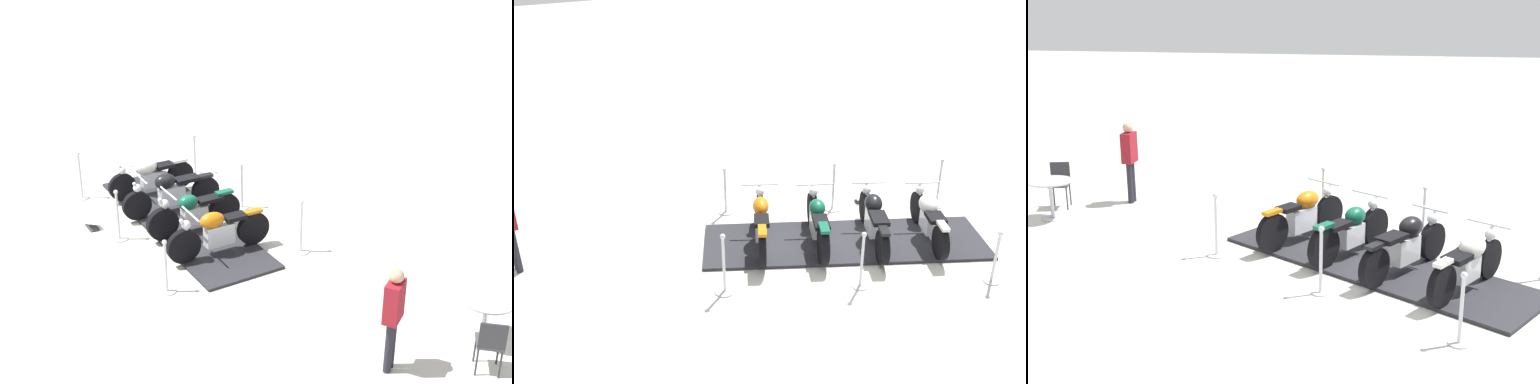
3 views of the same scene
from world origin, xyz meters
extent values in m
plane|color=beige|center=(0.00, 0.00, 0.00)|extent=(80.00, 80.00, 0.00)
cube|color=#28282D|center=(0.00, 0.00, 0.03)|extent=(4.34, 5.46, 0.06)
cylinder|color=black|center=(-0.29, -1.76, 0.38)|extent=(0.59, 0.45, 0.63)
cylinder|color=black|center=(-1.48, -0.97, 0.38)|extent=(0.59, 0.45, 0.63)
cube|color=silver|center=(-0.89, -1.36, 0.41)|extent=(0.53, 0.45, 0.35)
ellipsoid|color=silver|center=(-0.78, -1.43, 0.74)|extent=(0.63, 0.58, 0.35)
cube|color=black|center=(-1.15, -1.19, 0.68)|extent=(0.52, 0.49, 0.08)
cube|color=silver|center=(-1.48, -0.97, 0.72)|extent=(0.37, 0.31, 0.06)
cylinder|color=silver|center=(-0.34, -1.72, 0.65)|extent=(0.24, 0.19, 0.55)
cylinder|color=silver|center=(-0.39, -1.69, 0.97)|extent=(0.43, 0.62, 0.04)
sphere|color=silver|center=(-0.31, -1.75, 0.77)|extent=(0.18, 0.18, 0.18)
cylinder|color=black|center=(0.37, -0.91, 0.38)|extent=(0.60, 0.47, 0.63)
cylinder|color=black|center=(-0.96, 0.00, 0.38)|extent=(0.60, 0.47, 0.63)
cube|color=silver|center=(-0.30, -0.45, 0.44)|extent=(0.59, 0.51, 0.41)
ellipsoid|color=black|center=(-0.18, -0.53, 0.79)|extent=(0.57, 0.54, 0.34)
cube|color=black|center=(-0.61, -0.24, 0.74)|extent=(0.60, 0.54, 0.08)
cube|color=black|center=(-0.96, 0.00, 0.72)|extent=(0.38, 0.33, 0.06)
cylinder|color=silver|center=(0.31, -0.87, 0.64)|extent=(0.26, 0.21, 0.54)
cylinder|color=silver|center=(0.26, -0.83, 0.97)|extent=(0.41, 0.57, 0.04)
sphere|color=silver|center=(0.34, -0.89, 0.77)|extent=(0.18, 0.18, 0.18)
cylinder|color=black|center=(0.89, 0.07, 0.40)|extent=(0.64, 0.48, 0.67)
cylinder|color=black|center=(-0.30, 0.84, 0.40)|extent=(0.64, 0.48, 0.67)
cube|color=silver|center=(0.30, 0.45, 0.42)|extent=(0.57, 0.49, 0.36)
ellipsoid|color=#0F5138|center=(0.40, 0.39, 0.74)|extent=(0.52, 0.49, 0.31)
cube|color=black|center=(-0.01, 0.65, 0.69)|extent=(0.59, 0.52, 0.08)
cube|color=#0F5138|center=(-0.30, 0.84, 0.76)|extent=(0.40, 0.34, 0.06)
cylinder|color=silver|center=(0.82, 0.12, 0.68)|extent=(0.30, 0.23, 0.57)
cylinder|color=silver|center=(0.75, 0.16, 1.03)|extent=(0.43, 0.64, 0.04)
sphere|color=silver|center=(0.84, 0.11, 0.83)|extent=(0.18, 0.18, 0.18)
cylinder|color=black|center=(1.51, 0.94, 0.40)|extent=(0.63, 0.48, 0.68)
cylinder|color=black|center=(0.27, 1.79, 0.40)|extent=(0.63, 0.48, 0.68)
cube|color=silver|center=(0.89, 1.36, 0.46)|extent=(0.61, 0.51, 0.42)
ellipsoid|color=#D16B0F|center=(1.01, 1.28, 0.80)|extent=(0.59, 0.54, 0.31)
cube|color=black|center=(0.60, 1.56, 0.75)|extent=(0.50, 0.46, 0.08)
cube|color=#D16B0F|center=(0.27, 1.79, 0.77)|extent=(0.39, 0.33, 0.06)
cylinder|color=silver|center=(1.44, 0.99, 0.69)|extent=(0.29, 0.23, 0.58)
cylinder|color=silver|center=(1.37, 1.04, 1.04)|extent=(0.44, 0.63, 0.04)
sphere|color=silver|center=(1.46, 0.98, 0.84)|extent=(0.18, 0.18, 0.18)
cylinder|color=silver|center=(-1.21, 0.78, 0.01)|extent=(0.28, 0.28, 0.03)
cylinder|color=silver|center=(-1.21, 0.78, 0.51)|extent=(0.05, 0.05, 0.97)
sphere|color=silver|center=(-1.21, 0.78, 1.03)|extent=(0.09, 0.09, 0.09)
cylinder|color=silver|center=(2.47, 1.16, 0.01)|extent=(0.33, 0.33, 0.03)
cylinder|color=silver|center=(2.47, 1.16, 0.50)|extent=(0.05, 0.05, 0.94)
sphere|color=silver|center=(2.47, 1.16, 1.00)|extent=(0.09, 0.09, 0.09)
cylinder|color=silver|center=(0.06, 2.73, 0.01)|extent=(0.35, 0.35, 0.03)
cylinder|color=silver|center=(0.06, 2.73, 0.54)|extent=(0.05, 0.05, 1.02)
sphere|color=silver|center=(0.06, 2.73, 1.08)|extent=(0.09, 0.09, 0.09)
cylinder|color=silver|center=(-2.47, -1.16, 0.01)|extent=(0.29, 0.29, 0.03)
cylinder|color=silver|center=(-2.47, -1.16, 0.48)|extent=(0.05, 0.05, 0.90)
sphere|color=silver|center=(-2.47, -1.16, 0.96)|extent=(0.09, 0.09, 0.09)
cylinder|color=silver|center=(-0.06, -2.73, 0.01)|extent=(0.29, 0.29, 0.03)
cylinder|color=silver|center=(-0.06, -2.73, 0.54)|extent=(0.05, 0.05, 1.02)
sphere|color=silver|center=(-0.06, -2.73, 1.09)|extent=(0.09, 0.09, 0.09)
cylinder|color=silver|center=(1.21, -0.78, 0.01)|extent=(0.34, 0.34, 0.03)
cylinder|color=silver|center=(1.21, -0.78, 0.52)|extent=(0.05, 0.05, 0.99)
sphere|color=silver|center=(1.21, -0.78, 1.05)|extent=(0.09, 0.09, 0.09)
cube|color=#333338|center=(1.04, -1.60, 0.01)|extent=(0.39, 0.45, 0.02)
cube|color=white|center=(1.04, -1.60, 0.15)|extent=(0.42, 0.45, 0.11)
cylinder|color=#B7B7BC|center=(1.48, 6.49, 0.01)|extent=(0.47, 0.47, 0.02)
cylinder|color=#B7B7BC|center=(1.48, 6.49, 0.39)|extent=(0.07, 0.07, 0.74)
cylinder|color=#B7B7BC|center=(1.48, 6.49, 0.78)|extent=(0.86, 0.86, 0.03)
cylinder|color=#2D2D33|center=(2.09, 6.47, 0.24)|extent=(0.03, 0.03, 0.48)
cylinder|color=#2D2D33|center=(2.00, 6.80, 0.24)|extent=(0.03, 0.03, 0.48)
cylinder|color=#2D2D33|center=(2.42, 6.56, 0.24)|extent=(0.03, 0.03, 0.48)
cylinder|color=#2D2D33|center=(2.33, 6.89, 0.24)|extent=(0.03, 0.03, 0.48)
cube|color=#3F3F47|center=(2.21, 6.68, 0.50)|extent=(0.49, 0.49, 0.04)
cube|color=#2D2D33|center=(2.39, 6.73, 0.73)|extent=(0.13, 0.39, 0.42)
cylinder|color=#23232D|center=(2.91, 5.35, 0.44)|extent=(0.12, 0.12, 0.89)
cylinder|color=#23232D|center=(2.77, 5.35, 0.44)|extent=(0.12, 0.12, 0.89)
cube|color=maroon|center=(2.84, 5.35, 1.21)|extent=(0.40, 0.23, 0.64)
sphere|color=tan|center=(2.84, 5.35, 1.64)|extent=(0.22, 0.22, 0.22)
camera|label=1|loc=(11.79, 7.50, 7.02)|focal=51.26mm
camera|label=2|loc=(-6.58, 6.74, 5.63)|focal=38.91mm
camera|label=3|loc=(-10.76, -0.25, 4.37)|focal=48.56mm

